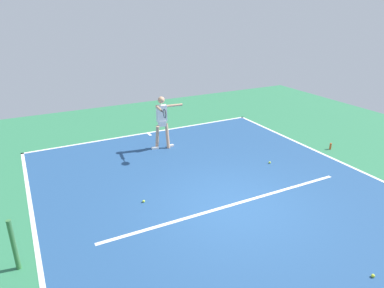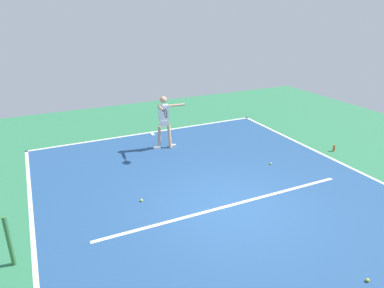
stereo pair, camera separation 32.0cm
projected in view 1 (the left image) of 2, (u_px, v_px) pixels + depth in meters
name	position (u px, v px, depth m)	size (l,w,h in m)	color
ground_plane	(233.00, 206.00, 8.64)	(21.26, 21.26, 0.00)	#2D754C
court_surface	(233.00, 206.00, 8.64)	(9.10, 12.18, 0.00)	navy
court_line_baseline_near	(148.00, 133.00, 13.63)	(9.10, 0.10, 0.01)	white
court_line_sideline_left	(357.00, 169.00, 10.56)	(0.10, 12.18, 0.01)	white
court_line_sideline_right	(39.00, 262.00, 6.72)	(0.10, 12.18, 0.01)	white
court_line_service	(232.00, 205.00, 8.68)	(6.83, 0.10, 0.01)	white
court_line_centre_mark	(150.00, 134.00, 13.47)	(0.10, 0.30, 0.01)	white
net_post	(14.00, 245.00, 6.38)	(0.09, 0.09, 1.07)	#38753D
tennis_player	(162.00, 119.00, 11.76)	(1.14, 1.23, 1.85)	tan
tennis_ball_by_baseline	(270.00, 162.00, 10.96)	(0.07, 0.07, 0.07)	#C6E53D
tennis_ball_far_corner	(373.00, 276.00, 6.34)	(0.07, 0.07, 0.07)	#CCE033
tennis_ball_centre_court	(144.00, 201.00, 8.78)	(0.07, 0.07, 0.07)	#C6E53D
water_bottle	(330.00, 146.00, 12.03)	(0.07, 0.07, 0.22)	#D84C1E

